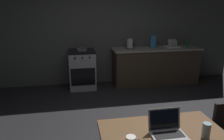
# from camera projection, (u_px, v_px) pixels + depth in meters

# --- Properties ---
(back_wall) EXTENTS (6.40, 0.10, 2.74)m
(back_wall) POSITION_uv_depth(u_px,v_px,m) (113.00, 28.00, 5.33)
(back_wall) COLOR #494A48
(back_wall) RESTS_ON ground_plane
(kitchen_counter) EXTENTS (2.16, 0.64, 0.90)m
(kitchen_counter) POSITION_uv_depth(u_px,v_px,m) (155.00, 66.00, 5.44)
(kitchen_counter) COLOR #382D23
(kitchen_counter) RESTS_ON ground_plane
(stove_oven) EXTENTS (0.60, 0.62, 0.90)m
(stove_oven) POSITION_uv_depth(u_px,v_px,m) (82.00, 69.00, 5.13)
(stove_oven) COLOR gray
(stove_oven) RESTS_ON ground_plane
(laptop) EXTENTS (0.32, 0.27, 0.22)m
(laptop) POSITION_uv_depth(u_px,v_px,m) (168.00, 131.00, 2.02)
(laptop) COLOR #99999E
(laptop) RESTS_ON dining_table
(electric_kettle) EXTENTS (0.17, 0.15, 0.25)m
(electric_kettle) POSITION_uv_depth(u_px,v_px,m) (130.00, 44.00, 5.16)
(electric_kettle) COLOR black
(electric_kettle) RESTS_ON kitchen_counter
(bottle) EXTENTS (0.07, 0.07, 0.26)m
(bottle) POSITION_uv_depth(u_px,v_px,m) (187.00, 42.00, 5.36)
(bottle) COLOR #19592D
(bottle) RESTS_ON kitchen_counter
(frying_pan) EXTENTS (0.24, 0.41, 0.05)m
(frying_pan) POSITION_uv_depth(u_px,v_px,m) (82.00, 50.00, 4.97)
(frying_pan) COLOR gray
(frying_pan) RESTS_ON stove_oven
(drinking_glass) EXTENTS (0.07, 0.07, 0.15)m
(drinking_glass) POSITION_uv_depth(u_px,v_px,m) (206.00, 131.00, 1.97)
(drinking_glass) COLOR #99B7C6
(drinking_glass) RESTS_ON dining_table
(cereal_box) EXTENTS (0.13, 0.05, 0.29)m
(cereal_box) POSITION_uv_depth(u_px,v_px,m) (153.00, 42.00, 5.27)
(cereal_box) COLOR #3372B2
(cereal_box) RESTS_ON kitchen_counter
(dish_rack) EXTENTS (0.34, 0.26, 0.21)m
(dish_rack) POSITION_uv_depth(u_px,v_px,m) (172.00, 45.00, 5.37)
(dish_rack) COLOR silver
(dish_rack) RESTS_ON kitchen_counter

